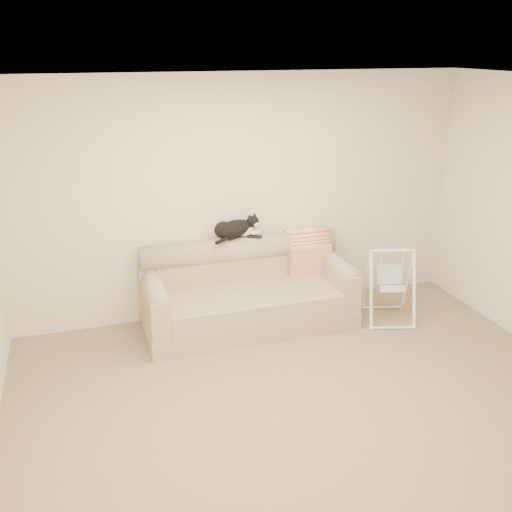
{
  "coord_description": "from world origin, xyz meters",
  "views": [
    {
      "loc": [
        -1.67,
        -3.73,
        2.86
      ],
      "look_at": [
        -0.08,
        1.27,
        0.9
      ],
      "focal_mm": 40.0,
      "sensor_mm": 36.0,
      "label": 1
    }
  ],
  "objects_px": {
    "remote_a": "(234,237)",
    "tuxedo_cat": "(235,228)",
    "baby_swing": "(389,284)",
    "sofa": "(247,293)",
    "remote_b": "(254,236)"
  },
  "relations": [
    {
      "from": "remote_a",
      "to": "tuxedo_cat",
      "type": "height_order",
      "value": "tuxedo_cat"
    },
    {
      "from": "remote_a",
      "to": "baby_swing",
      "type": "distance_m",
      "value": 1.76
    },
    {
      "from": "remote_a",
      "to": "sofa",
      "type": "bearing_deg",
      "value": -76.43
    },
    {
      "from": "remote_b",
      "to": "tuxedo_cat",
      "type": "distance_m",
      "value": 0.23
    },
    {
      "from": "sofa",
      "to": "baby_swing",
      "type": "relative_size",
      "value": 2.67
    },
    {
      "from": "remote_b",
      "to": "remote_a",
      "type": "bearing_deg",
      "value": 169.05
    },
    {
      "from": "sofa",
      "to": "baby_swing",
      "type": "xyz_separation_m",
      "value": [
        1.5,
        -0.38,
        0.06
      ]
    },
    {
      "from": "remote_a",
      "to": "remote_b",
      "type": "xyz_separation_m",
      "value": [
        0.21,
        -0.04,
        -0.0
      ]
    },
    {
      "from": "sofa",
      "to": "remote_a",
      "type": "relative_size",
      "value": 12.53
    },
    {
      "from": "remote_a",
      "to": "tuxedo_cat",
      "type": "bearing_deg",
      "value": -75.27
    },
    {
      "from": "sofa",
      "to": "tuxedo_cat",
      "type": "height_order",
      "value": "tuxedo_cat"
    },
    {
      "from": "tuxedo_cat",
      "to": "remote_a",
      "type": "bearing_deg",
      "value": 104.73
    },
    {
      "from": "baby_swing",
      "to": "remote_b",
      "type": "bearing_deg",
      "value": 156.33
    },
    {
      "from": "remote_a",
      "to": "baby_swing",
      "type": "xyz_separation_m",
      "value": [
        1.56,
        -0.63,
        -0.5
      ]
    },
    {
      "from": "sofa",
      "to": "remote_a",
      "type": "height_order",
      "value": "remote_a"
    }
  ]
}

